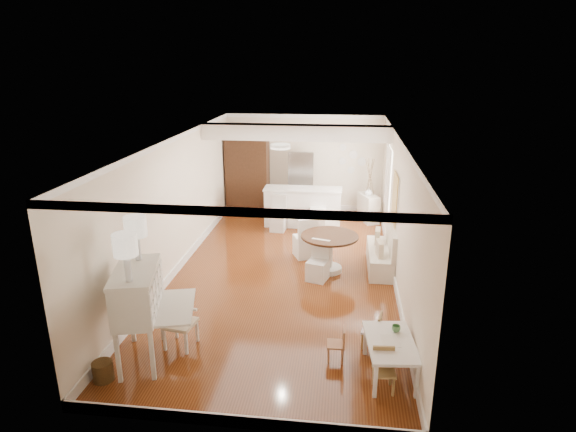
% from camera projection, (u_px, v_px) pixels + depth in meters
% --- Properties ---
extents(room, '(9.00, 9.04, 2.82)m').
position_uv_depth(room, '(288.00, 177.00, 9.76)').
color(room, brown).
rests_on(room, ground).
extents(secretary_bureau, '(1.38, 1.40, 1.46)m').
position_uv_depth(secretary_bureau, '(139.00, 315.00, 6.95)').
color(secretary_bureau, beige).
rests_on(secretary_bureau, ground).
extents(gustavian_armchair, '(0.54, 0.54, 0.82)m').
position_uv_depth(gustavian_armchair, '(180.00, 322.00, 7.38)').
color(gustavian_armchair, white).
rests_on(gustavian_armchair, ground).
extents(wicker_basket, '(0.30, 0.30, 0.28)m').
position_uv_depth(wicker_basket, '(103.00, 371.00, 6.66)').
color(wicker_basket, '#4C3418').
rests_on(wicker_basket, ground).
extents(kids_table, '(0.76, 1.14, 0.54)m').
position_uv_depth(kids_table, '(389.00, 358.00, 6.74)').
color(kids_table, silver).
rests_on(kids_table, ground).
extents(kids_chair_a, '(0.27, 0.27, 0.54)m').
position_uv_depth(kids_chair_a, '(336.00, 344.00, 7.08)').
color(kids_chair_a, '#A26C49').
rests_on(kids_chair_a, ground).
extents(kids_chair_b, '(0.34, 0.34, 0.59)m').
position_uv_depth(kids_chair_b, '(371.00, 330.00, 7.39)').
color(kids_chair_b, olive).
rests_on(kids_chair_b, ground).
extents(kids_chair_c, '(0.31, 0.31, 0.61)m').
position_uv_depth(kids_chair_c, '(384.00, 371.00, 6.41)').
color(kids_chair_c, '#A07F49').
rests_on(kids_chair_c, ground).
extents(banquette, '(0.52, 1.60, 0.98)m').
position_uv_depth(banquette, '(381.00, 247.00, 10.16)').
color(banquette, silver).
rests_on(banquette, ground).
extents(dining_table, '(1.23, 1.23, 0.81)m').
position_uv_depth(dining_table, '(329.00, 253.00, 10.03)').
color(dining_table, '#432615').
rests_on(dining_table, ground).
extents(slip_chair_near, '(0.49, 0.50, 0.81)m').
position_uv_depth(slip_chair_near, '(318.00, 261.00, 9.64)').
color(slip_chair_near, white).
rests_on(slip_chair_near, ground).
extents(slip_chair_far, '(0.60, 0.61, 0.94)m').
position_uv_depth(slip_chair_far, '(305.00, 237.00, 10.79)').
color(slip_chair_far, white).
rests_on(slip_chair_far, ground).
extents(breakfast_counter, '(2.05, 0.65, 1.03)m').
position_uv_depth(breakfast_counter, '(303.00, 207.00, 12.83)').
color(breakfast_counter, white).
rests_on(breakfast_counter, ground).
extents(bar_stool_left, '(0.40, 0.40, 0.94)m').
position_uv_depth(bar_stool_left, '(278.00, 213.00, 12.43)').
color(bar_stool_left, silver).
rests_on(bar_stool_left, ground).
extents(bar_stool_right, '(0.40, 0.40, 0.99)m').
position_uv_depth(bar_stool_right, '(318.00, 213.00, 12.38)').
color(bar_stool_right, white).
rests_on(bar_stool_right, ground).
extents(pantry_cabinet, '(1.20, 0.60, 2.30)m').
position_uv_depth(pantry_cabinet, '(248.00, 173.00, 13.85)').
color(pantry_cabinet, '#381E11').
rests_on(pantry_cabinet, ground).
extents(fridge, '(0.75, 0.65, 1.80)m').
position_uv_depth(fridge, '(313.00, 184.00, 13.68)').
color(fridge, silver).
rests_on(fridge, ground).
extents(sideboard, '(0.61, 0.85, 0.75)m').
position_uv_depth(sideboard, '(368.00, 208.00, 13.22)').
color(sideboard, white).
rests_on(sideboard, ground).
extents(pencil_cup, '(0.15, 0.15, 0.10)m').
position_uv_depth(pencil_cup, '(396.00, 329.00, 6.88)').
color(pencil_cup, '#559255').
rests_on(pencil_cup, kids_table).
extents(branch_vase, '(0.21, 0.21, 0.20)m').
position_uv_depth(branch_vase, '(369.00, 192.00, 13.04)').
color(branch_vase, white).
rests_on(branch_vase, sideboard).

